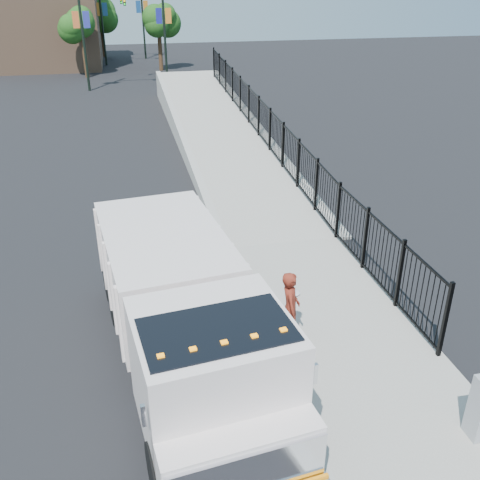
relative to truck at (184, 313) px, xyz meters
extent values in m
plane|color=black|center=(1.85, 1.28, -1.54)|extent=(120.00, 120.00, 0.00)
cube|color=#9E998E|center=(3.78, -0.72, -1.48)|extent=(3.55, 12.00, 0.12)
cube|color=#ADAAA3|center=(1.85, -0.72, -1.46)|extent=(0.30, 12.00, 0.16)
cube|color=#9E998E|center=(3.98, 17.28, -1.54)|extent=(3.95, 24.06, 3.19)
cube|color=black|center=(5.40, 13.28, -0.64)|extent=(0.10, 28.00, 1.80)
cube|color=black|center=(-0.05, 0.40, -0.96)|extent=(1.89, 7.23, 0.23)
cube|color=white|center=(0.24, -2.01, 0.09)|extent=(2.73, 2.59, 2.11)
cube|color=white|center=(0.39, -3.31, -0.43)|extent=(2.54, 1.02, 1.05)
cube|color=silver|center=(0.44, -3.70, -0.43)|extent=(2.41, 0.37, 0.89)
cube|color=black|center=(0.27, -2.27, 0.72)|extent=(2.46, 1.63, 0.89)
cube|color=white|center=(-0.21, 1.76, 0.09)|extent=(3.03, 4.69, 1.79)
cube|color=silver|center=(-0.95, -3.21, 0.57)|extent=(0.07, 0.07, 0.37)
cube|color=silver|center=(1.67, -2.90, 0.57)|extent=(0.07, 0.07, 0.37)
cube|color=orange|center=(-0.63, -2.74, 1.17)|extent=(0.11, 0.10, 0.06)
cube|color=orange|center=(-0.16, -2.69, 1.17)|extent=(0.11, 0.10, 0.06)
cube|color=orange|center=(0.31, -2.63, 1.17)|extent=(0.11, 0.10, 0.06)
cube|color=orange|center=(0.78, -2.58, 1.17)|extent=(0.11, 0.10, 0.06)
cube|color=orange|center=(1.25, -2.52, 1.17)|extent=(0.11, 0.10, 0.06)
cylinder|color=black|center=(-0.77, -2.87, -1.01)|extent=(0.46, 1.09, 1.05)
cylinder|color=black|center=(1.42, -2.61, -1.01)|extent=(0.46, 1.09, 1.05)
cylinder|color=black|center=(-1.38, 2.26, -1.01)|extent=(0.46, 1.09, 1.05)
cylinder|color=black|center=(0.82, 2.52, -1.01)|extent=(0.46, 1.09, 1.05)
cylinder|color=black|center=(-1.52, 3.41, -1.01)|extent=(0.46, 1.09, 1.05)
cylinder|color=black|center=(0.68, 3.67, -1.01)|extent=(0.46, 1.09, 1.05)
imported|color=maroon|center=(2.36, 0.46, -0.53)|extent=(0.55, 0.72, 1.77)
ellipsoid|color=silver|center=(3.08, 2.34, -1.38)|extent=(0.34, 0.34, 0.09)
cylinder|color=black|center=(-2.96, 32.22, 2.46)|extent=(0.18, 0.18, 8.00)
cube|color=black|center=(0.08, 32.22, 4.41)|extent=(0.18, 0.22, 0.60)
cube|color=navy|center=(-2.61, 32.22, 3.26)|extent=(0.45, 0.04, 1.10)
cube|color=#D5602A|center=(-3.31, 32.22, 3.26)|extent=(0.45, 0.04, 1.10)
cylinder|color=black|center=(2.94, 34.86, 2.46)|extent=(0.18, 0.18, 8.00)
cube|color=orange|center=(3.29, 34.86, 3.26)|extent=(0.45, 0.04, 1.10)
cube|color=navy|center=(2.59, 34.86, 3.26)|extent=(0.45, 0.04, 1.10)
cylinder|color=black|center=(-1.79, 44.61, 2.46)|extent=(0.18, 0.18, 8.00)
cube|color=#285C93|center=(-1.44, 44.61, 3.26)|extent=(0.45, 0.04, 1.10)
cube|color=orange|center=(-2.14, 44.61, 3.26)|extent=(0.45, 0.04, 1.10)
cylinder|color=black|center=(2.06, 48.11, 2.46)|extent=(0.18, 0.18, 8.00)
cube|color=#C1701D|center=(2.41, 48.11, 3.26)|extent=(0.45, 0.04, 1.10)
cube|color=navy|center=(1.71, 48.11, 3.26)|extent=(0.45, 0.04, 1.10)
cylinder|color=#382314|center=(-3.30, 38.04, 0.06)|extent=(0.36, 0.36, 3.20)
sphere|color=#194714|center=(-3.30, 38.04, 2.46)|extent=(2.41, 2.41, 2.41)
cylinder|color=#382314|center=(2.95, 40.37, 0.06)|extent=(0.36, 0.36, 3.20)
sphere|color=#194714|center=(2.95, 40.37, 2.46)|extent=(2.18, 2.18, 2.18)
cylinder|color=#382314|center=(-2.01, 50.45, 0.06)|extent=(0.36, 0.36, 3.20)
sphere|color=#194714|center=(-2.01, 50.45, 2.46)|extent=(3.19, 3.19, 3.19)
cube|color=#8C664C|center=(-7.15, 45.28, 2.46)|extent=(10.00, 10.00, 8.00)
camera|label=1|loc=(-0.83, -8.89, 6.02)|focal=40.00mm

